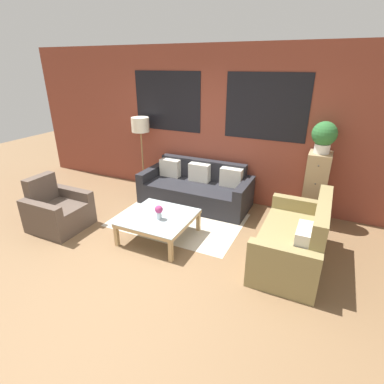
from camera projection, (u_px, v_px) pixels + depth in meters
ground_plane at (145, 259)px, 4.11m from camera, size 16.00×16.00×0.00m
wall_back_brick at (213, 126)px, 5.57m from camera, size 8.40×0.09×2.80m
rug at (178, 220)px, 5.14m from camera, size 2.14×1.45×0.00m
couch_dark at (196, 189)px, 5.67m from camera, size 2.05×0.88×0.78m
settee_vintage at (295, 241)px, 3.95m from camera, size 0.80×1.56×0.92m
armchair_corner at (58, 211)px, 4.83m from camera, size 0.80×0.79×0.84m
coffee_table at (159, 219)px, 4.50m from camera, size 0.98×0.98×0.37m
floor_lamp at (141, 129)px, 5.90m from camera, size 0.35×0.35×1.51m
drawer_cabinet at (315, 188)px, 4.90m from camera, size 0.35×0.43×1.19m
potted_plant at (324, 136)px, 4.56m from camera, size 0.37×0.37×0.49m
flower_vase at (159, 211)px, 4.36m from camera, size 0.12×0.12×0.21m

